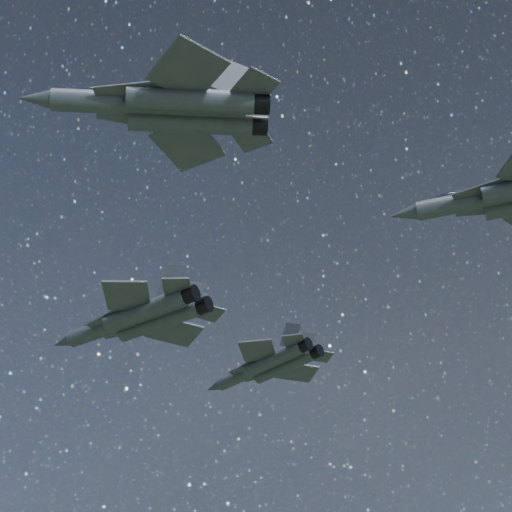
% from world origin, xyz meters
% --- Properties ---
extents(jet_lead, '(19.39, 13.22, 4.87)m').
position_xyz_m(jet_lead, '(-12.07, 3.56, 158.16)').
color(jet_lead, '#32383F').
extents(jet_left, '(15.14, 9.92, 3.90)m').
position_xyz_m(jet_left, '(-1.97, 13.27, 156.49)').
color(jet_left, '#32383F').
extents(jet_right, '(19.45, 12.90, 4.95)m').
position_xyz_m(jet_right, '(0.00, -18.97, 160.69)').
color(jet_right, '#32383F').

